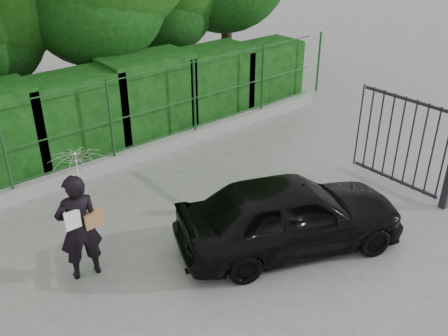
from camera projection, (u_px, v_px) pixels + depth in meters
ground at (229, 273)px, 8.20m from camera, size 80.00×80.00×0.00m
kerb at (99, 167)px, 11.18m from camera, size 14.00×0.25×0.30m
fence at (103, 121)px, 10.82m from camera, size 14.13×0.06×1.80m
hedge at (66, 120)px, 11.33m from camera, size 14.20×1.20×2.28m
gate at (432, 146)px, 9.75m from camera, size 0.22×2.33×2.36m
woman at (79, 202)px, 7.62m from camera, size 0.94×0.85×2.18m
car at (290, 214)px, 8.56m from camera, size 4.24×2.96×1.34m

